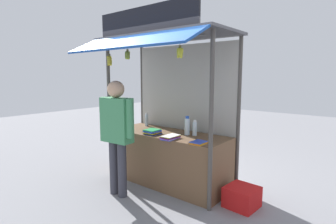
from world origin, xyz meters
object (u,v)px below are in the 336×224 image
object	(u,v)px
banana_bunch_inner_right	(180,53)
water_bottle_left	(187,126)
water_bottle_center	(147,120)
banana_bunch_leftmost	(127,55)
banana_bunch_rightmost	(109,61)
magazine_stack_back_left	(152,132)
water_bottle_rear_center	(195,128)
plastic_crate	(242,197)
vendor_person	(117,128)
magazine_stack_front_left	(170,137)
magazine_stack_front_right	(199,143)

from	to	relation	value
banana_bunch_inner_right	water_bottle_left	bearing A→B (deg)	115.13
water_bottle_center	banana_bunch_inner_right	distance (m)	1.87
banana_bunch_leftmost	banana_bunch_rightmost	size ratio (longest dim) A/B	0.73
magazine_stack_back_left	banana_bunch_rightmost	xyz separation A→B (m)	(-0.71, -0.26, 1.15)
water_bottle_rear_center	water_bottle_center	xyz separation A→B (m)	(-1.17, 0.13, -0.00)
water_bottle_center	magazine_stack_back_left	xyz separation A→B (m)	(0.58, -0.47, -0.07)
banana_bunch_rightmost	banana_bunch_inner_right	bearing A→B (deg)	0.10
plastic_crate	water_bottle_left	bearing A→B (deg)	173.86
water_bottle_center	vendor_person	size ratio (longest dim) A/B	0.14
water_bottle_left	banana_bunch_rightmost	bearing A→B (deg)	-153.92
plastic_crate	banana_bunch_inner_right	bearing A→B (deg)	-147.61
water_bottle_left	plastic_crate	size ratio (longest dim) A/B	0.75
water_bottle_rear_center	vendor_person	distance (m)	1.21
water_bottle_left	vendor_person	bearing A→B (deg)	-123.42
water_bottle_left	magazine_stack_front_left	bearing A→B (deg)	-95.60
banana_bunch_inner_right	magazine_stack_back_left	bearing A→B (deg)	160.71
banana_bunch_inner_right	banana_bunch_rightmost	xyz separation A→B (m)	(-1.44, -0.00, -0.05)
water_bottle_rear_center	magazine_stack_front_left	distance (m)	0.45
water_bottle_center	banana_bunch_leftmost	bearing A→B (deg)	-67.27
water_bottle_left	banana_bunch_leftmost	size ratio (longest dim) A/B	1.28
banana_bunch_leftmost	banana_bunch_rightmost	bearing A→B (deg)	179.91
banana_bunch_leftmost	banana_bunch_inner_right	distance (m)	1.00
water_bottle_left	water_bottle_rear_center	bearing A→B (deg)	12.42
water_bottle_rear_center	plastic_crate	distance (m)	1.21
vendor_person	plastic_crate	size ratio (longest dim) A/B	4.26
water_bottle_left	banana_bunch_leftmost	xyz separation A→B (m)	(-0.73, -0.57, 1.11)
water_bottle_center	magazine_stack_front_left	xyz separation A→B (m)	(1.00, -0.54, -0.09)
water_bottle_rear_center	magazine_stack_back_left	bearing A→B (deg)	-149.84
banana_bunch_inner_right	plastic_crate	bearing A→B (deg)	32.39
water_bottle_center	magazine_stack_back_left	world-z (taller)	water_bottle_center
water_bottle_left	plastic_crate	world-z (taller)	water_bottle_left
banana_bunch_rightmost	magazine_stack_front_right	bearing A→B (deg)	7.65
water_bottle_left	banana_bunch_rightmost	world-z (taller)	banana_bunch_rightmost
magazine_stack_front_right	banana_bunch_rightmost	xyz separation A→B (m)	(-1.62, -0.22, 1.17)
magazine_stack_back_left	banana_bunch_leftmost	xyz separation A→B (m)	(-0.27, -0.26, 1.21)
plastic_crate	vendor_person	bearing A→B (deg)	-153.06
vendor_person	plastic_crate	world-z (taller)	vendor_person
water_bottle_left	banana_bunch_rightmost	size ratio (longest dim) A/B	0.94
vendor_person	magazine_stack_back_left	bearing A→B (deg)	71.95
water_bottle_center	magazine_stack_back_left	distance (m)	0.75
water_bottle_rear_center	plastic_crate	xyz separation A→B (m)	(0.87, -0.14, -0.83)
water_bottle_left	magazine_stack_back_left	distance (m)	0.57
magazine_stack_back_left	water_bottle_center	bearing A→B (deg)	140.68
magazine_stack_front_left	banana_bunch_rightmost	xyz separation A→B (m)	(-1.13, -0.19, 1.16)
water_bottle_center	banana_bunch_leftmost	world-z (taller)	banana_bunch_leftmost
water_bottle_rear_center	banana_bunch_leftmost	world-z (taller)	banana_bunch_leftmost
water_bottle_left	magazine_stack_front_left	xyz separation A→B (m)	(-0.04, -0.38, -0.11)
water_bottle_center	vendor_person	distance (m)	1.17
magazine_stack_front_left	banana_bunch_leftmost	distance (m)	1.42
banana_bunch_inner_right	banana_bunch_rightmost	size ratio (longest dim) A/B	0.80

